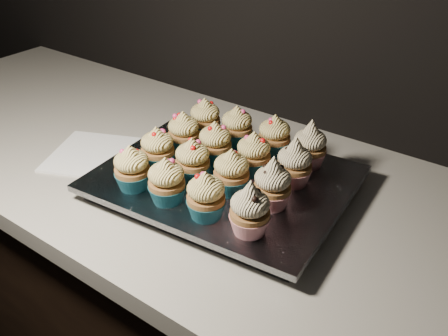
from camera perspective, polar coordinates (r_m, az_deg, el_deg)
name	(u,v)px	position (r m, az deg, el deg)	size (l,w,h in m)	color
worktop	(340,235)	(0.88, 13.15, -7.51)	(2.44, 0.64, 0.04)	beige
napkin	(95,154)	(1.07, -14.58, 1.51)	(0.17, 0.17, 0.00)	white
baking_tray	(224,186)	(0.92, 0.00, -2.07)	(0.41, 0.31, 0.02)	black
foil_lining	(224,178)	(0.91, 0.00, -1.18)	(0.44, 0.34, 0.01)	silver
cupcake_0	(132,169)	(0.87, -10.47, -0.08)	(0.06, 0.06, 0.08)	#165969
cupcake_1	(167,182)	(0.83, -6.58, -1.57)	(0.06, 0.06, 0.08)	#165969
cupcake_2	(206,197)	(0.79, -2.08, -3.28)	(0.06, 0.06, 0.08)	#165969
cupcake_3	(250,211)	(0.75, 2.98, -4.88)	(0.06, 0.06, 0.10)	#B3182A
cupcake_4	(158,149)	(0.92, -7.59, 2.13)	(0.06, 0.06, 0.08)	#165969
cupcake_5	(193,161)	(0.88, -3.61, 0.78)	(0.06, 0.06, 0.08)	#165969
cupcake_6	(231,173)	(0.85, 0.86, -0.53)	(0.06, 0.06, 0.08)	#165969
cupcake_7	(272,185)	(0.81, 5.56, -1.95)	(0.06, 0.06, 0.10)	#B3182A
cupcake_8	(184,133)	(0.97, -4.62, 4.01)	(0.06, 0.06, 0.08)	#165969
cupcake_9	(215,143)	(0.93, -1.02, 2.82)	(0.06, 0.06, 0.08)	#165969
cupcake_10	(254,154)	(0.90, 3.40, 1.56)	(0.06, 0.06, 0.08)	#165969
cupcake_11	(294,164)	(0.87, 8.03, 0.48)	(0.06, 0.06, 0.10)	#B3182A
cupcake_12	(205,119)	(1.03, -2.17, 5.63)	(0.06, 0.06, 0.08)	#165969
cupcake_13	(237,127)	(1.00, 1.47, 4.72)	(0.06, 0.06, 0.08)	#165969
cupcake_14	(274,136)	(0.96, 5.78, 3.61)	(0.06, 0.06, 0.08)	#165969
cupcake_15	(310,146)	(0.94, 9.77, 2.49)	(0.06, 0.06, 0.10)	#B3182A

